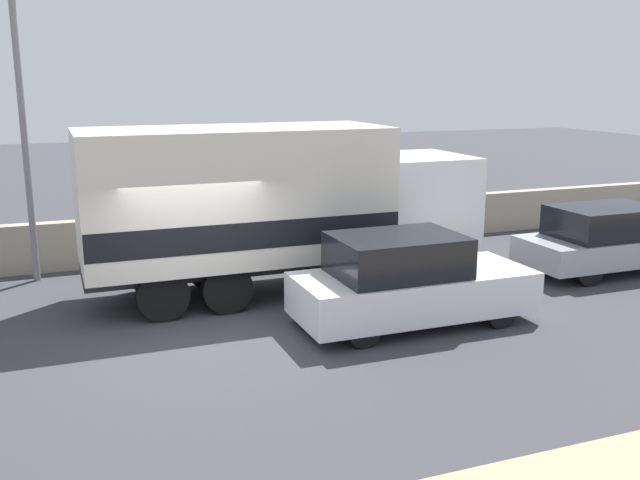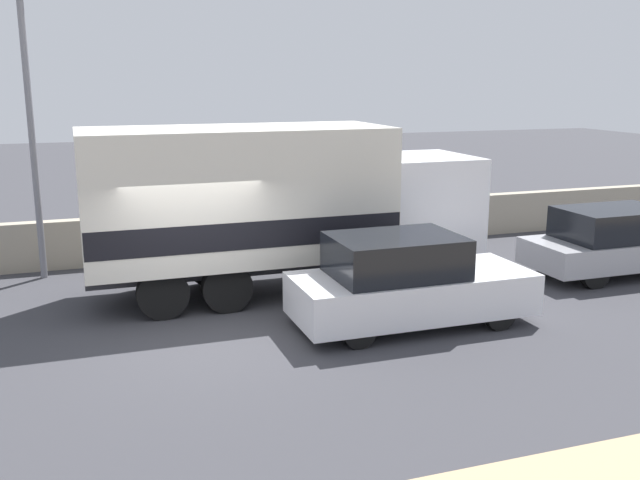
# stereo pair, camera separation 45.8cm
# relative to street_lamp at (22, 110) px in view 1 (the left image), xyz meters

# --- Properties ---
(ground_plane) EXTENTS (80.00, 80.00, 0.00)m
(ground_plane) POSITION_rel_street_lamp_xyz_m (2.71, -4.86, -3.64)
(ground_plane) COLOR #38383D
(stone_wall_backdrop) EXTENTS (60.00, 0.35, 1.12)m
(stone_wall_backdrop) POSITION_rel_street_lamp_xyz_m (2.71, 0.70, -3.08)
(stone_wall_backdrop) COLOR #A39984
(stone_wall_backdrop) RESTS_ON ground_plane
(street_lamp) EXTENTS (0.56, 0.28, 6.21)m
(street_lamp) POSITION_rel_street_lamp_xyz_m (0.00, 0.00, 0.00)
(street_lamp) COLOR slate
(street_lamp) RESTS_ON ground_plane
(box_truck) EXTENTS (7.99, 2.48, 3.37)m
(box_truck) POSITION_rel_street_lamp_xyz_m (4.52, -2.69, -1.81)
(box_truck) COLOR silver
(box_truck) RESTS_ON ground_plane
(car_hatchback) EXTENTS (4.26, 1.75, 1.64)m
(car_hatchback) POSITION_rel_street_lamp_xyz_m (6.19, -5.39, -2.86)
(car_hatchback) COLOR silver
(car_hatchback) RESTS_ON ground_plane
(car_sedan_second) EXTENTS (4.55, 1.71, 1.51)m
(car_sedan_second) POSITION_rel_street_lamp_xyz_m (12.18, -3.91, -2.89)
(car_sedan_second) COLOR #9E9EA3
(car_sedan_second) RESTS_ON ground_plane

